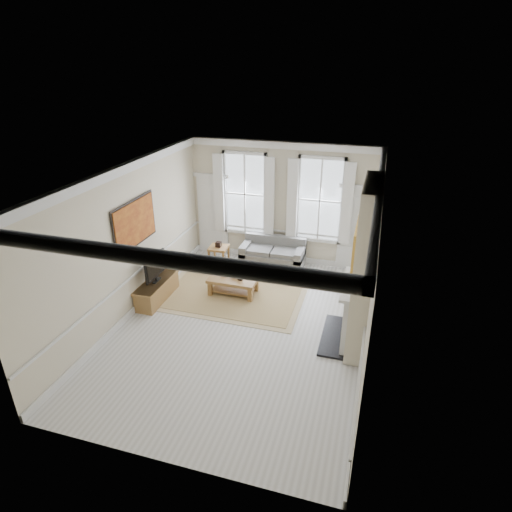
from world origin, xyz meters
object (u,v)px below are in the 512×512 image
(coffee_table, at_px, (233,281))
(side_table, at_px, (219,250))
(sofa, at_px, (273,255))
(tv_stand, at_px, (157,290))

(coffee_table, bearing_deg, side_table, 124.24)
(sofa, height_order, side_table, sofa)
(sofa, relative_size, side_table, 2.82)
(side_table, distance_m, tv_stand, 2.26)
(tv_stand, bearing_deg, sofa, 48.92)
(sofa, height_order, tv_stand, sofa)
(sofa, xyz_separation_m, tv_stand, (-2.24, -2.57, -0.10))
(sofa, bearing_deg, side_table, -161.89)
(side_table, bearing_deg, coffee_table, -56.09)
(sofa, relative_size, tv_stand, 1.22)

